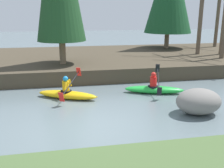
{
  "coord_description": "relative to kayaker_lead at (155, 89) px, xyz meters",
  "views": [
    {
      "loc": [
        -0.66,
        -7.85,
        3.68
      ],
      "look_at": [
        1.46,
        3.21,
        0.55
      ],
      "focal_mm": 42.0,
      "sensor_mm": 36.0,
      "label": 1
    }
  ],
  "objects": [
    {
      "name": "riverbank_far",
      "position": [
        -3.47,
        6.79,
        0.17
      ],
      "size": [
        44.0,
        9.83,
        0.78
      ],
      "color": "#473D2D",
      "rests_on": "ground"
    },
    {
      "name": "bare_tree_downstream",
      "position": [
        8.73,
        9.35,
        3.24
      ],
      "size": [
        3.16,
        3.12,
        5.69
      ],
      "color": "brown",
      "rests_on": "riverbank_far"
    },
    {
      "name": "boulder_midstream",
      "position": [
        0.72,
        -2.71,
        0.26
      ],
      "size": [
        1.69,
        1.32,
        0.95
      ],
      "color": "gray",
      "rests_on": "ground"
    },
    {
      "name": "ground_plane",
      "position": [
        -3.47,
        -3.22,
        -0.22
      ],
      "size": [
        90.0,
        90.0,
        0.0
      ],
      "primitive_type": "plane",
      "color": "slate"
    },
    {
      "name": "kayaker_middle",
      "position": [
        -3.98,
        -0.03,
        0.0
      ],
      "size": [
        2.69,
        1.94,
        1.2
      ],
      "rotation": [
        0.0,
        0.0,
        -0.45
      ],
      "color": "yellow",
      "rests_on": "ground"
    },
    {
      "name": "bare_tree_upstream",
      "position": [
        5.28,
        5.91,
        3.75
      ],
      "size": [
        3.73,
        3.68,
        6.78
      ],
      "color": "brown",
      "rests_on": "riverbank_far"
    },
    {
      "name": "kayaker_lead",
      "position": [
        0.0,
        0.0,
        0.0
      ],
      "size": [
        2.76,
        2.03,
        1.2
      ],
      "rotation": [
        0.0,
        0.0,
        -0.3
      ],
      "color": "green",
      "rests_on": "ground"
    }
  ]
}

